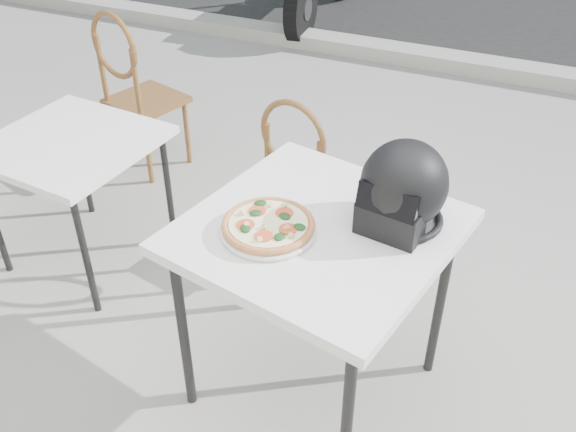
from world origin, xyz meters
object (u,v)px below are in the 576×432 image
at_px(cafe_chair_side, 134,85).
at_px(cafe_table_main, 318,243).
at_px(cafe_table_side, 71,152).
at_px(pizza, 268,225).
at_px(helmet, 402,190).
at_px(cafe_chair_main, 303,174).
at_px(plate, 268,230).

bearing_deg(cafe_chair_side, cafe_table_main, 160.54).
xyz_separation_m(cafe_table_side, cafe_chair_side, (-0.25, 0.84, -0.05)).
bearing_deg(pizza, cafe_table_main, 34.96).
bearing_deg(helmet, cafe_chair_main, 143.84).
distance_m(pizza, cafe_chair_main, 0.91).
height_order(pizza, cafe_chair_main, cafe_chair_main).
xyz_separation_m(helmet, cafe_table_side, (-1.60, 0.19, -0.32)).
relative_size(cafe_table_main, plate, 2.40).
bearing_deg(plate, helmet, 31.17).
relative_size(cafe_table_main, cafe_table_side, 1.29).
height_order(cafe_table_main, cafe_table_side, cafe_table_main).
height_order(cafe_table_main, cafe_chair_main, cafe_chair_main).
distance_m(cafe_chair_main, cafe_chair_side, 1.33).
relative_size(cafe_chair_main, cafe_chair_side, 0.91).
relative_size(plate, pizza, 1.08).
relative_size(pizza, cafe_chair_main, 0.42).
height_order(plate, cafe_chair_main, cafe_chair_main).
relative_size(cafe_table_side, cafe_chair_side, 0.77).
bearing_deg(cafe_table_main, cafe_chair_main, 116.16).
bearing_deg(helmet, cafe_table_side, -178.18).
distance_m(pizza, cafe_chair_side, 1.96).
xyz_separation_m(helmet, cafe_chair_main, (-0.60, 0.59, -0.43)).
distance_m(cafe_chair_main, cafe_table_side, 1.08).
relative_size(cafe_chair_main, cafe_table_side, 1.19).
xyz_separation_m(cafe_table_main, helmet, (0.24, 0.13, 0.21)).
bearing_deg(plate, cafe_table_main, 35.00).
bearing_deg(pizza, cafe_chair_main, 104.63).
height_order(cafe_table_main, plate, plate).
bearing_deg(cafe_table_side, pizza, -19.09).
xyz_separation_m(cafe_table_main, cafe_chair_side, (-1.61, 1.17, -0.17)).
xyz_separation_m(cafe_table_main, pizza, (-0.14, -0.10, 0.11)).
bearing_deg(cafe_table_main, cafe_chair_side, 144.02).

